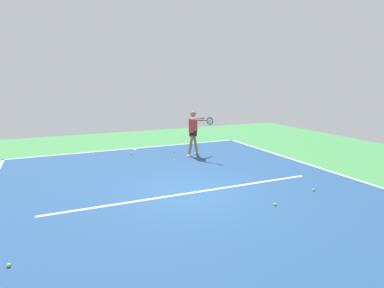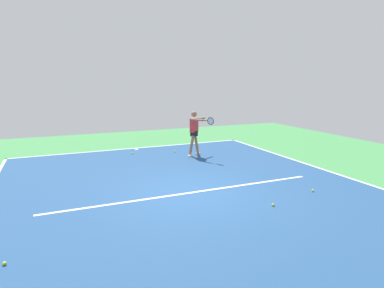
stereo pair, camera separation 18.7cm
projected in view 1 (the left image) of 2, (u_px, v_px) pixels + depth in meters
name	position (u px, v px, depth m)	size (l,w,h in m)	color
ground_plane	(190.00, 192.00, 8.88)	(22.26, 22.26, 0.00)	#428E4C
court_surface	(190.00, 192.00, 8.88)	(10.24, 12.61, 0.00)	navy
court_line_baseline_near	(134.00, 148.00, 14.48)	(10.24, 0.10, 0.01)	white
court_line_sideline_left	(328.00, 171.00, 10.92)	(0.10, 12.61, 0.01)	white
court_line_service	(192.00, 193.00, 8.79)	(7.68, 0.10, 0.01)	white
court_line_centre_mark	(135.00, 149.00, 14.30)	(0.10, 0.30, 0.01)	white
tennis_player	(194.00, 130.00, 12.93)	(1.01, 1.40, 1.80)	#9E7051
tennis_ball_far_corner	(9.00, 265.00, 5.29)	(0.07, 0.07, 0.07)	#CCE033
tennis_ball_centre_court	(314.00, 190.00, 8.93)	(0.07, 0.07, 0.07)	#C6E53D
tennis_ball_near_player	(131.00, 153.00, 13.35)	(0.07, 0.07, 0.07)	#C6E53D
tennis_ball_by_baseline	(174.00, 152.00, 13.70)	(0.07, 0.07, 0.07)	#CCE033
tennis_ball_by_sideline	(275.00, 204.00, 7.89)	(0.07, 0.07, 0.07)	#CCE033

